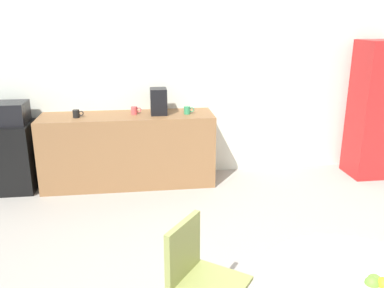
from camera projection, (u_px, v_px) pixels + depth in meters
name	position (u px, v px, depth m)	size (l,w,h in m)	color
wall_back	(179.00, 77.00, 5.24)	(6.00, 0.10, 2.60)	silver
counter_block	(129.00, 150.00, 5.08)	(2.13, 0.60, 0.90)	brown
mini_fridge	(12.00, 157.00, 4.92)	(0.54, 0.54, 0.83)	black
microwave	(6.00, 113.00, 4.75)	(0.48, 0.38, 0.26)	black
locker_cabinet	(377.00, 110.00, 5.26)	(0.60, 0.50, 1.78)	#B21E1E
chair_olive	(196.00, 269.00, 2.54)	(0.59, 0.59, 0.83)	silver
mug_white	(187.00, 110.00, 4.99)	(0.13, 0.08, 0.09)	#338C59
mug_green	(76.00, 114.00, 4.80)	(0.13, 0.08, 0.09)	black
mug_red	(135.00, 110.00, 4.98)	(0.13, 0.08, 0.09)	#D84C4C
coffee_maker	(159.00, 101.00, 4.95)	(0.20, 0.24, 0.32)	black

